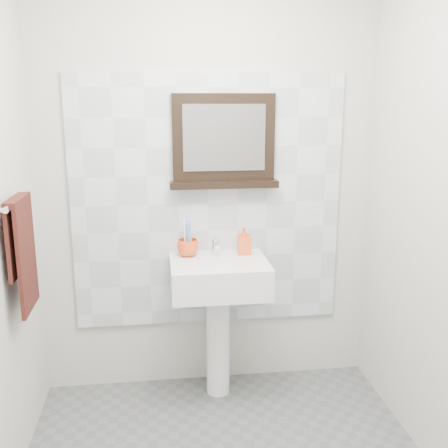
# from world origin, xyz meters

# --- Properties ---
(back_wall) EXTENTS (2.00, 0.01, 2.50)m
(back_wall) POSITION_xyz_m (0.00, 1.10, 1.25)
(back_wall) COLOR beige
(back_wall) RESTS_ON ground
(front_wall) EXTENTS (2.00, 0.01, 2.50)m
(front_wall) POSITION_xyz_m (0.00, -1.10, 1.25)
(front_wall) COLOR beige
(front_wall) RESTS_ON ground
(splashback) EXTENTS (1.60, 0.02, 1.50)m
(splashback) POSITION_xyz_m (0.00, 1.09, 1.15)
(splashback) COLOR silver
(splashback) RESTS_ON back_wall
(pedestal_sink) EXTENTS (0.55, 0.44, 0.96)m
(pedestal_sink) POSITION_xyz_m (0.04, 0.87, 0.68)
(pedestal_sink) COLOR white
(pedestal_sink) RESTS_ON ground
(toothbrush_cup) EXTENTS (0.14, 0.14, 0.10)m
(toothbrush_cup) POSITION_xyz_m (-0.13, 0.98, 0.91)
(toothbrush_cup) COLOR #E84D1B
(toothbrush_cup) RESTS_ON pedestal_sink
(toothbrushes) EXTENTS (0.05, 0.04, 0.21)m
(toothbrushes) POSITION_xyz_m (-0.13, 0.98, 0.98)
(toothbrushes) COLOR white
(toothbrushes) RESTS_ON toothbrush_cup
(soap_dispenser) EXTENTS (0.08, 0.08, 0.16)m
(soap_dispenser) POSITION_xyz_m (0.20, 0.98, 0.94)
(soap_dispenser) COLOR red
(soap_dispenser) RESTS_ON pedestal_sink
(framed_mirror) EXTENTS (0.63, 0.11, 0.54)m
(framed_mirror) POSITION_xyz_m (0.09, 1.06, 1.50)
(framed_mirror) COLOR black
(framed_mirror) RESTS_ON back_wall
(towel_bar) EXTENTS (0.07, 0.40, 0.03)m
(towel_bar) POSITION_xyz_m (-0.95, 0.53, 1.29)
(towel_bar) COLOR silver
(towel_bar) RESTS_ON left_wall
(hand_towel) EXTENTS (0.06, 0.30, 0.55)m
(hand_towel) POSITION_xyz_m (-0.94, 0.53, 1.08)
(hand_towel) COLOR #33120E
(hand_towel) RESTS_ON towel_bar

